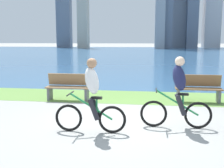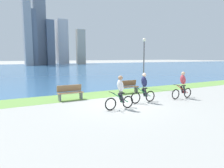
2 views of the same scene
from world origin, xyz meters
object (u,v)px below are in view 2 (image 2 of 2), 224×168
object	(u,v)px
lamppost_tall	(144,56)
cyclist_distant_rear	(183,85)
bench_far_along_path	(128,87)
cyclist_lead	(120,92)
bench_near_path	(70,93)
cyclist_trailing	(144,88)

from	to	relation	value
lamppost_tall	cyclist_distant_rear	bearing A→B (deg)	-95.30
bench_far_along_path	lamppost_tall	world-z (taller)	lamppost_tall
cyclist_lead	cyclist_distant_rear	xyz separation A→B (m)	(4.73, 0.37, -0.00)
cyclist_lead	bench_near_path	xyz separation A→B (m)	(-1.50, 3.26, -0.38)
bench_near_path	lamppost_tall	xyz separation A→B (m)	(6.64, 1.53, 2.19)
cyclist_trailing	bench_far_along_path	xyz separation A→B (m)	(0.93, 2.97, -0.38)
lamppost_tall	cyclist_trailing	bearing A→B (deg)	-127.61
cyclist_lead	lamppost_tall	distance (m)	7.25
cyclist_trailing	bench_near_path	world-z (taller)	cyclist_trailing
cyclist_lead	bench_far_along_path	bearing A→B (deg)	51.47
cyclist_lead	bench_near_path	bearing A→B (deg)	114.76
cyclist_trailing	lamppost_tall	distance (m)	5.58
cyclist_lead	cyclist_distant_rear	bearing A→B (deg)	4.45
bench_far_along_path	lamppost_tall	bearing A→B (deg)	27.87
cyclist_distant_rear	cyclist_trailing	bearing A→B (deg)	175.29
cyclist_lead	bench_near_path	world-z (taller)	cyclist_lead
cyclist_lead	bench_near_path	size ratio (longest dim) A/B	1.11
cyclist_distant_rear	lamppost_tall	xyz separation A→B (m)	(0.41, 4.42, 1.81)
cyclist_trailing	cyclist_distant_rear	world-z (taller)	cyclist_trailing
cyclist_distant_rear	bench_far_along_path	distance (m)	3.74
lamppost_tall	bench_near_path	bearing A→B (deg)	-167.05
cyclist_lead	cyclist_trailing	bearing A→B (deg)	17.41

